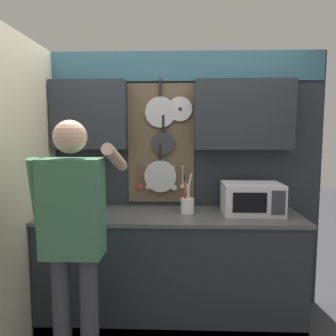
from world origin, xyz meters
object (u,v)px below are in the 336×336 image
knife_block (61,202)px  person (73,228)px  microwave (252,198)px  utensil_crock (187,204)px

knife_block → person: (0.35, -0.73, -0.01)m
person → knife_block: bearing=115.6°
person → microwave: bearing=29.5°
microwave → person: (-1.29, -0.73, -0.05)m
microwave → knife_block: (-1.64, 0.00, -0.04)m
knife_block → person: bearing=-64.4°
utensil_crock → person: bearing=-135.5°
knife_block → utensil_crock: size_ratio=0.69×
microwave → person: bearing=-150.5°
knife_block → utensil_crock: utensil_crock is taller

